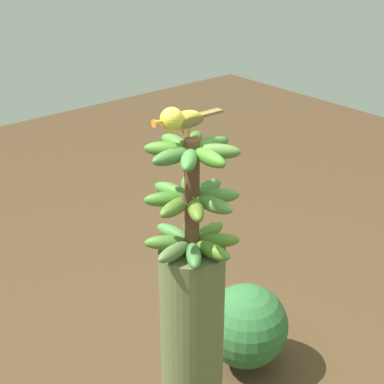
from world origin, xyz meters
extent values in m
cylinder|color=#5B663D|center=(0.00, 0.00, 0.47)|extent=(0.20, 0.20, 0.94)
cylinder|color=brown|center=(0.00, 0.00, 1.11)|extent=(0.04, 0.04, 0.34)
ellipsoid|color=#4E6D36|center=(-0.01, 0.08, 0.97)|extent=(0.06, 0.13, 0.04)
ellipsoid|color=#3E7337|center=(-0.06, 0.05, 0.97)|extent=(0.12, 0.11, 0.04)
ellipsoid|color=#497C24|center=(-0.08, -0.01, 0.97)|extent=(0.13, 0.06, 0.04)
ellipsoid|color=#497924|center=(-0.05, -0.06, 0.97)|extent=(0.11, 0.12, 0.04)
ellipsoid|color=#4D7728|center=(0.01, -0.08, 0.97)|extent=(0.06, 0.13, 0.04)
ellipsoid|color=#467728|center=(0.06, -0.05, 0.97)|extent=(0.12, 0.11, 0.04)
ellipsoid|color=#457D37|center=(0.08, 0.01, 0.97)|extent=(0.13, 0.06, 0.04)
ellipsoid|color=#467129|center=(0.05, 0.06, 0.97)|extent=(0.11, 0.12, 0.04)
ellipsoid|color=#49742B|center=(0.06, -0.04, 1.11)|extent=(0.13, 0.10, 0.04)
ellipsoid|color=#447F2F|center=(0.07, 0.02, 1.11)|extent=(0.13, 0.07, 0.04)
ellipsoid|color=#3F7426|center=(0.04, 0.06, 1.11)|extent=(0.10, 0.13, 0.04)
ellipsoid|color=#4C6F26|center=(-0.02, 0.07, 1.11)|extent=(0.07, 0.13, 0.04)
ellipsoid|color=#517324|center=(-0.06, 0.04, 1.11)|extent=(0.13, 0.10, 0.04)
ellipsoid|color=#4A7D32|center=(-0.07, -0.02, 1.11)|extent=(0.13, 0.07, 0.04)
ellipsoid|color=#457C2E|center=(-0.04, -0.06, 1.11)|extent=(0.10, 0.13, 0.04)
ellipsoid|color=#447C36|center=(0.02, -0.07, 1.11)|extent=(0.07, 0.13, 0.04)
ellipsoid|color=#427C2C|center=(0.07, 0.00, 1.25)|extent=(0.12, 0.05, 0.04)
ellipsoid|color=#417824|center=(0.05, 0.05, 1.25)|extent=(0.12, 0.11, 0.04)
ellipsoid|color=#3F6B2E|center=(0.00, 0.07, 1.25)|extent=(0.05, 0.12, 0.04)
ellipsoid|color=#3F7935|center=(-0.05, 0.05, 1.25)|extent=(0.11, 0.12, 0.04)
ellipsoid|color=#427E25|center=(-0.07, 0.00, 1.25)|extent=(0.12, 0.05, 0.04)
ellipsoid|color=#4C7231|center=(-0.05, -0.05, 1.25)|extent=(0.12, 0.11, 0.04)
ellipsoid|color=#43742C|center=(0.00, -0.07, 1.25)|extent=(0.05, 0.12, 0.04)
ellipsoid|color=#3E6F23|center=(0.05, -0.05, 1.25)|extent=(0.11, 0.12, 0.04)
cone|color=#4C2D1E|center=(-0.02, 0.04, 1.15)|extent=(0.04, 0.04, 0.06)
cylinder|color=#C68933|center=(0.05, -0.01, 1.29)|extent=(0.01, 0.00, 0.02)
cylinder|color=#C68933|center=(0.02, -0.01, 1.29)|extent=(0.00, 0.00, 0.02)
ellipsoid|color=gold|center=(0.03, -0.01, 1.33)|extent=(0.05, 0.10, 0.05)
ellipsoid|color=brown|center=(0.05, -0.01, 1.33)|extent=(0.01, 0.08, 0.03)
ellipsoid|color=brown|center=(0.01, -0.01, 1.33)|extent=(0.01, 0.08, 0.03)
cube|color=brown|center=(0.03, -0.09, 1.33)|extent=(0.03, 0.08, 0.01)
sphere|color=gold|center=(0.03, 0.04, 1.34)|extent=(0.06, 0.06, 0.06)
sphere|color=black|center=(0.01, 0.05, 1.34)|extent=(0.01, 0.01, 0.01)
cone|color=orange|center=(0.04, 0.08, 1.34)|extent=(0.02, 0.04, 0.02)
cylinder|color=brown|center=(0.28, -0.54, 0.05)|extent=(0.03, 0.03, 0.10)
sphere|color=#2D6633|center=(0.28, -0.54, 0.22)|extent=(0.36, 0.36, 0.36)
camera|label=1|loc=(-1.12, 0.95, 1.84)|focal=55.34mm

